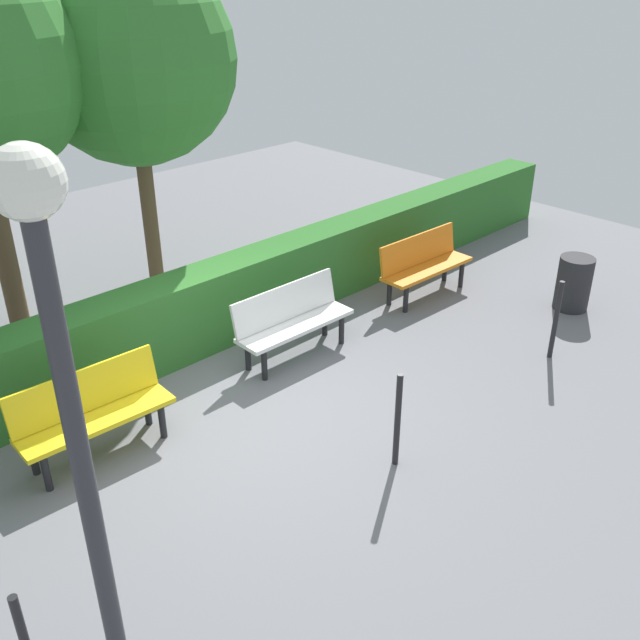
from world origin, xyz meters
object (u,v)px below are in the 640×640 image
at_px(tree_near, 132,59).
at_px(trash_bin, 574,283).
at_px(bench_orange, 424,263).
at_px(bench_white, 292,318).
at_px(lamp_post, 61,359).
at_px(bench_yellow, 92,410).

xyz_separation_m(tree_near, trash_bin, (-3.67, 4.57, -2.78)).
distance_m(bench_orange, bench_white, 2.47).
bearing_deg(lamp_post, trash_bin, -174.21).
bearing_deg(trash_bin, tree_near, -51.22).
xyz_separation_m(tree_near, lamp_post, (3.67, 5.31, -0.60)).
xyz_separation_m(bench_white, trash_bin, (-3.58, 1.74, -0.11)).
bearing_deg(bench_yellow, lamp_post, 67.40).
bearing_deg(bench_orange, trash_bin, 124.88).
bearing_deg(tree_near, trash_bin, 128.78).
height_order(lamp_post, trash_bin, lamp_post).
distance_m(bench_yellow, lamp_post, 3.37).
height_order(bench_yellow, trash_bin, bench_yellow).
distance_m(bench_yellow, trash_bin, 6.43).
bearing_deg(bench_orange, bench_yellow, 2.37).
xyz_separation_m(bench_orange, lamp_post, (6.24, 2.45, 2.07)).
distance_m(bench_orange, tree_near, 4.68).
bearing_deg(bench_yellow, bench_white, -175.71).
bearing_deg(tree_near, lamp_post, 55.33).
distance_m(bench_orange, bench_yellow, 5.11).
bearing_deg(bench_white, bench_yellow, 2.69).
height_order(tree_near, lamp_post, tree_near).
height_order(bench_orange, bench_white, bench_orange).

